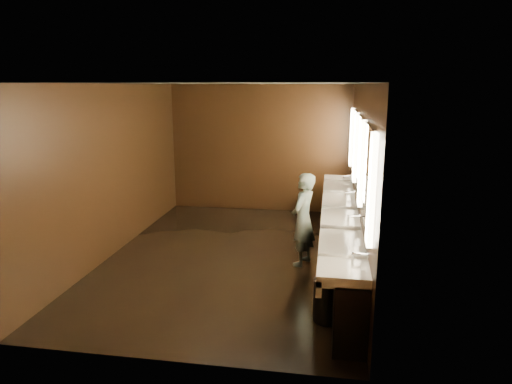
% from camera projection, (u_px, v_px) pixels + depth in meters
% --- Properties ---
extents(floor, '(6.00, 6.00, 0.00)m').
position_uv_depth(floor, '(232.00, 256.00, 7.58)').
color(floor, black).
rests_on(floor, ground).
extents(ceiling, '(4.00, 6.00, 0.02)m').
position_uv_depth(ceiling, '(230.00, 83.00, 6.94)').
color(ceiling, '#2D2D2B').
rests_on(ceiling, wall_back).
extents(wall_back, '(4.00, 0.02, 2.80)m').
position_uv_depth(wall_back, '(260.00, 148.00, 10.15)').
color(wall_back, black).
rests_on(wall_back, floor).
extents(wall_front, '(4.00, 0.02, 2.80)m').
position_uv_depth(wall_front, '(165.00, 232.00, 4.38)').
color(wall_front, black).
rests_on(wall_front, floor).
extents(wall_left, '(0.02, 6.00, 2.80)m').
position_uv_depth(wall_left, '(113.00, 170.00, 7.58)').
color(wall_left, black).
rests_on(wall_left, floor).
extents(wall_right, '(0.02, 6.00, 2.80)m').
position_uv_depth(wall_right, '(359.00, 178.00, 6.95)').
color(wall_right, black).
rests_on(wall_right, floor).
extents(sink_counter, '(0.55, 5.40, 1.01)m').
position_uv_depth(sink_counter, '(343.00, 233.00, 7.19)').
color(sink_counter, black).
rests_on(sink_counter, floor).
extents(mirror_band, '(0.06, 5.03, 1.15)m').
position_uv_depth(mirror_band, '(359.00, 155.00, 6.88)').
color(mirror_band, '#FFE6B7').
rests_on(mirror_band, wall_right).
extents(person, '(0.52, 0.63, 1.47)m').
position_uv_depth(person, '(303.00, 219.00, 7.11)').
color(person, '#8ECCD4').
rests_on(person, floor).
extents(trash_bin, '(0.36, 0.36, 0.53)m').
position_uv_depth(trash_bin, '(327.00, 300.00, 5.47)').
color(trash_bin, '#232326').
rests_on(trash_bin, floor).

